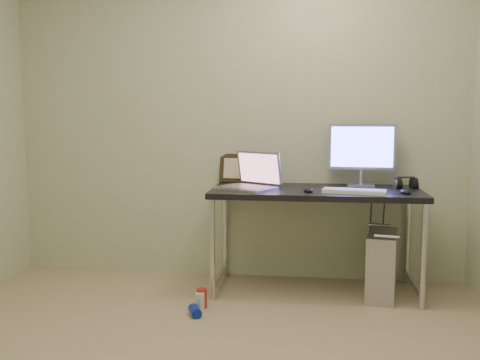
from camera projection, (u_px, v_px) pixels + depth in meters
name	position (u px, v px, depth m)	size (l,w,h in m)	color
wall_back	(237.00, 118.00, 4.13)	(3.50, 0.02, 2.50)	beige
desk	(316.00, 201.00, 3.81)	(1.48, 0.65, 0.75)	black
tower_computer	(382.00, 265.00, 3.75)	(0.27, 0.47, 0.49)	#B3B2B7
cable_a	(370.00, 231.00, 4.06)	(0.01, 0.01, 0.70)	black
cable_b	(382.00, 234.00, 4.03)	(0.01, 0.01, 0.72)	black
can_red	(202.00, 298.00, 3.55)	(0.07, 0.07, 0.13)	red
can_white	(200.00, 302.00, 3.50)	(0.06, 0.06, 0.11)	silver
can_blue	(195.00, 311.00, 3.40)	(0.06, 0.06, 0.12)	#0D23A1
laptop	(251.00, 180.00, 3.81)	(0.48, 0.46, 0.26)	silver
monitor	(362.00, 150.00, 3.94)	(0.49, 0.15, 0.46)	silver
keyboard	(354.00, 191.00, 3.60)	(0.42, 0.14, 0.03)	white
mouse_right	(405.00, 191.00, 3.58)	(0.07, 0.11, 0.04)	black
mouse_left	(308.00, 189.00, 3.66)	(0.06, 0.10, 0.03)	black
headphones	(406.00, 184.00, 3.84)	(0.17, 0.10, 0.11)	black
picture_frame	(237.00, 168.00, 4.15)	(0.28, 0.03, 0.22)	black
webcam	(267.00, 173.00, 4.06)	(0.05, 0.04, 0.12)	silver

